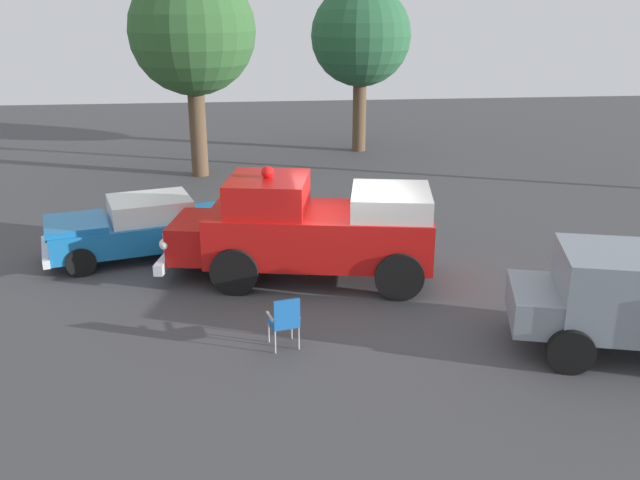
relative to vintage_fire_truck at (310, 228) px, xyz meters
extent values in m
plane|color=#424244|center=(-0.93, 0.37, -1.20)|extent=(60.00, 60.00, 0.00)
cylinder|color=black|center=(1.68, 0.69, -0.68)|extent=(1.08, 0.51, 1.04)
cylinder|color=black|center=(1.30, -1.27, -0.68)|extent=(1.08, 0.51, 1.04)
cylinder|color=black|center=(-1.76, 1.36, -0.68)|extent=(1.08, 0.51, 1.04)
cylinder|color=black|center=(-2.14, -0.60, -0.68)|extent=(1.08, 0.51, 1.04)
cube|color=red|center=(-0.23, 0.04, -0.15)|extent=(5.21, 2.99, 1.10)
cube|color=red|center=(2.57, -0.50, -0.28)|extent=(1.22, 1.90, 0.84)
cube|color=red|center=(0.90, -0.17, 0.75)|extent=(2.03, 2.19, 0.76)
cube|color=silver|center=(-1.75, 0.34, 0.60)|extent=(2.04, 2.25, 0.60)
cube|color=silver|center=(3.01, -0.58, -0.28)|extent=(0.39, 1.44, 0.64)
cube|color=silver|center=(3.11, -0.60, -0.70)|extent=(0.62, 2.24, 0.24)
sphere|color=white|center=(3.16, 0.18, -0.20)|extent=(0.30, 0.30, 0.26)
sphere|color=white|center=(2.86, -1.35, -0.20)|extent=(0.30, 0.30, 0.26)
sphere|color=red|center=(0.90, -0.17, 1.25)|extent=(0.33, 0.33, 0.28)
cylinder|color=black|center=(5.19, -0.73, -0.86)|extent=(0.72, 0.43, 0.68)
cylinder|color=black|center=(5.63, -2.31, -0.86)|extent=(0.72, 0.43, 0.68)
cylinder|color=black|center=(2.40, -1.50, -0.86)|extent=(0.72, 0.43, 0.68)
cylinder|color=black|center=(2.83, -3.08, -0.86)|extent=(0.72, 0.43, 0.68)
cube|color=#196BAD|center=(4.01, -1.90, -0.58)|extent=(4.53, 2.85, 0.64)
cube|color=#196BAD|center=(5.41, -1.52, -0.22)|extent=(1.78, 1.95, 0.20)
cube|color=white|center=(3.72, -1.98, -0.02)|extent=(2.25, 2.01, 0.56)
cube|color=silver|center=(6.12, -1.32, -0.80)|extent=(0.66, 1.87, 0.20)
cylinder|color=black|center=(-3.96, 4.66, -0.80)|extent=(0.85, 0.49, 0.80)
cylinder|color=black|center=(-4.44, 2.97, -0.80)|extent=(0.85, 0.49, 0.80)
cube|color=gray|center=(-4.78, 3.98, 0.00)|extent=(1.94, 2.15, 1.40)
cube|color=gray|center=(-3.72, 3.68, -0.38)|extent=(1.34, 1.88, 0.64)
cylinder|color=#B7BABF|center=(1.06, 3.03, -0.98)|extent=(0.03, 0.03, 0.44)
cylinder|color=#B7BABF|center=(0.63, 2.94, -0.98)|extent=(0.03, 0.03, 0.44)
cylinder|color=#B7BABF|center=(0.96, 3.46, -0.98)|extent=(0.03, 0.03, 0.44)
cylinder|color=#B7BABF|center=(0.53, 3.36, -0.98)|extent=(0.03, 0.03, 0.44)
cube|color=#1959A5|center=(0.79, 3.20, -0.74)|extent=(0.57, 0.57, 0.04)
cube|color=#1959A5|center=(0.74, 3.43, -0.46)|extent=(0.48, 0.14, 0.56)
cube|color=#B7BABF|center=(1.03, 3.25, -0.58)|extent=(0.13, 0.44, 0.03)
cube|color=#B7BABF|center=(0.56, 3.15, -0.58)|extent=(0.13, 0.44, 0.03)
cylinder|color=brown|center=(3.00, -10.20, 0.56)|extent=(0.60, 0.60, 3.52)
sphere|color=#305C2D|center=(3.00, -10.20, 3.84)|extent=(4.33, 4.33, 4.33)
cylinder|color=brown|center=(-3.45, -13.88, 0.44)|extent=(0.56, 0.56, 3.28)
sphere|color=#275A37|center=(-3.45, -13.88, 3.50)|extent=(4.04, 4.04, 4.04)
camera|label=1|loc=(1.38, 14.34, 4.74)|focal=38.26mm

